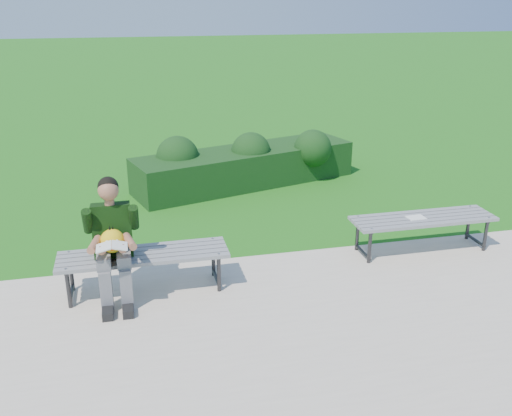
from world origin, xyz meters
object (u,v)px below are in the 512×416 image
object	(u,v)px
seated_boy	(112,238)
hedge	(245,163)
bench_right	(423,221)
bench_left	(144,258)
paper_sheet	(416,217)

from	to	relation	value
seated_boy	hedge	bearing A→B (deg)	58.91
seated_boy	bench_right	bearing A→B (deg)	5.74
bench_left	seated_boy	size ratio (longest dim) A/B	1.37
hedge	bench_right	distance (m)	3.55
seated_boy	paper_sheet	size ratio (longest dim) A/B	5.77
paper_sheet	hedge	bearing A→B (deg)	115.17
seated_boy	paper_sheet	bearing A→B (deg)	5.90
paper_sheet	bench_left	bearing A→B (deg)	-175.20
bench_left	bench_right	world-z (taller)	same
bench_left	hedge	bearing A→B (deg)	61.94
bench_left	bench_right	bearing A→B (deg)	4.66
hedge	bench_left	world-z (taller)	hedge
bench_right	seated_boy	world-z (taller)	seated_boy
hedge	bench_right	xyz separation A→B (m)	(1.59, -3.18, 0.04)
bench_left	paper_sheet	xyz separation A→B (m)	(3.33, 0.28, 0.06)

